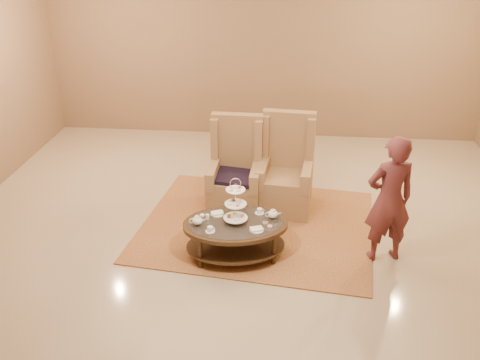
# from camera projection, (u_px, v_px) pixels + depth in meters

# --- Properties ---
(ground) EXTENTS (8.00, 8.00, 0.00)m
(ground) POSITION_uv_depth(u_px,v_px,m) (245.00, 246.00, 6.85)
(ground) COLOR tan
(ground) RESTS_ON ground
(ceiling) EXTENTS (8.00, 8.00, 0.02)m
(ceiling) POSITION_uv_depth(u_px,v_px,m) (245.00, 246.00, 6.85)
(ceiling) COLOR white
(ceiling) RESTS_ON ground
(wall_back) EXTENTS (8.00, 0.04, 3.50)m
(wall_back) POSITION_uv_depth(u_px,v_px,m) (265.00, 43.00, 9.66)
(wall_back) COLOR #89684B
(wall_back) RESTS_ON ground
(rug) EXTENTS (3.35, 2.91, 0.02)m
(rug) POSITION_uv_depth(u_px,v_px,m) (257.00, 225.00, 7.31)
(rug) COLOR #B1793E
(rug) RESTS_ON ground
(tea_table) EXTENTS (1.42, 1.10, 1.07)m
(tea_table) POSITION_uv_depth(u_px,v_px,m) (236.00, 228.00, 6.49)
(tea_table) COLOR black
(tea_table) RESTS_ON ground
(armchair_left) EXTENTS (0.74, 0.77, 1.35)m
(armchair_left) POSITION_uv_depth(u_px,v_px,m) (236.00, 178.00, 7.60)
(armchair_left) COLOR #9A7248
(armchair_left) RESTS_ON ground
(armchair_right) EXTENTS (0.81, 0.84, 1.38)m
(armchair_right) POSITION_uv_depth(u_px,v_px,m) (286.00, 177.00, 7.61)
(armchair_right) COLOR #9A7248
(armchair_right) RESTS_ON ground
(person) EXTENTS (0.67, 0.53, 1.61)m
(person) POSITION_uv_depth(u_px,v_px,m) (389.00, 200.00, 6.28)
(person) COLOR #5C272A
(person) RESTS_ON ground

